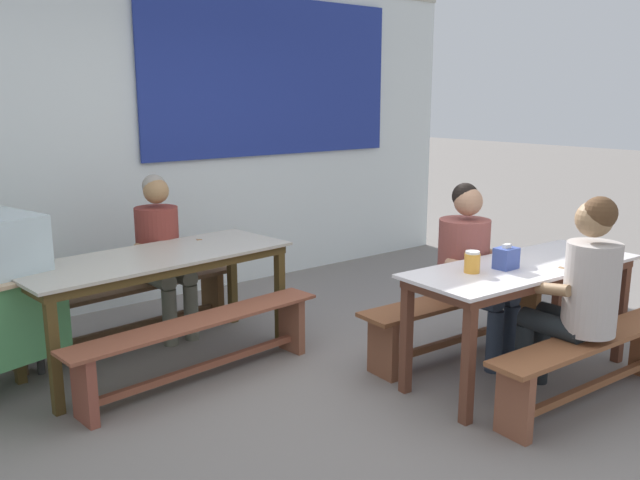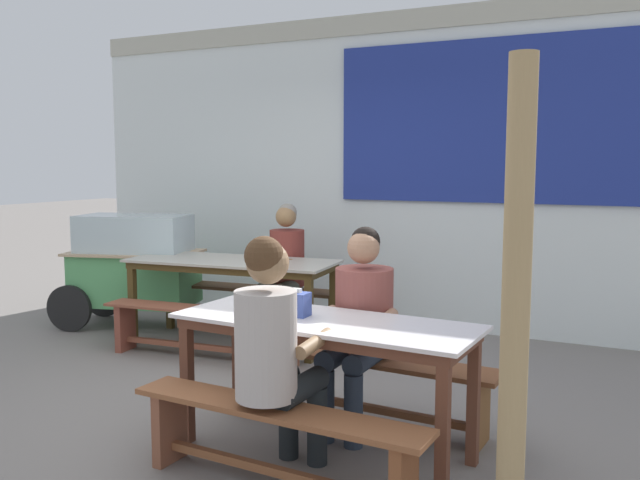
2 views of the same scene
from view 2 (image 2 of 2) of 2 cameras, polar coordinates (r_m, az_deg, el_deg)
ground_plane at (r=4.79m, az=-7.37°, el=-13.44°), size 40.00×40.00×0.00m
backdrop_wall at (r=6.90m, az=5.24°, el=6.42°), size 6.77×0.23×3.08m
dining_table_far at (r=6.12m, az=-7.37°, el=-2.34°), size 1.93×0.89×0.77m
dining_table_near at (r=3.80m, az=0.39°, el=-7.88°), size 1.74×0.72×0.77m
bench_far_back at (r=6.63m, az=-5.24°, el=-5.06°), size 1.86×0.46×0.43m
bench_far_front at (r=5.76m, az=-9.72°, el=-7.12°), size 1.82×0.43×0.43m
bench_near_back at (r=4.34m, az=3.68°, el=-11.36°), size 1.73×0.39×0.43m
bench_near_front at (r=3.50m, az=-3.78°, el=-15.93°), size 1.62×0.34×0.43m
food_cart at (r=6.99m, az=-15.36°, el=-1.87°), size 1.66×1.03×1.11m
person_center_facing at (r=6.38m, az=-3.01°, el=-1.85°), size 0.45×0.53×1.25m
person_near_front at (r=3.45m, az=-3.89°, el=-8.81°), size 0.43×0.57×1.28m
person_right_near_table at (r=4.18m, az=3.38°, el=-6.37°), size 0.47×0.60×1.24m
tissue_box at (r=3.85m, az=-1.99°, el=-5.38°), size 0.14×0.11×0.16m
condiment_jar at (r=4.03m, az=-4.52°, el=-4.90°), size 0.10×0.10×0.13m
wooden_support_post at (r=2.83m, az=16.06°, el=-6.07°), size 0.11×0.11×2.05m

